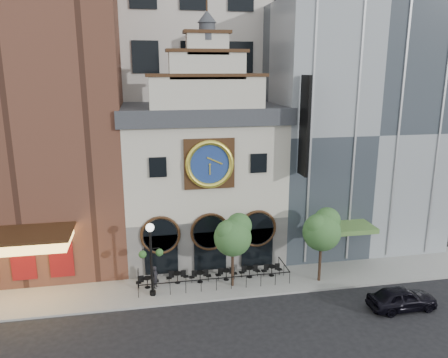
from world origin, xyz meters
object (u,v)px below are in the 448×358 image
Objects in this scene: pedestrian at (156,277)px; lamppost at (151,251)px; bistro_4 at (250,271)px; bistro_5 at (272,270)px; tree_left at (233,234)px; bistro_2 at (200,276)px; tree_right at (322,229)px; car_right at (402,298)px; bistro_3 at (226,274)px; bistro_1 at (177,277)px; bistro_0 at (147,282)px.

lamppost reaches higher than pedestrian.
bistro_5 is (1.67, -0.06, 0.00)m from bistro_4.
bistro_5 is 4.67m from tree_left.
bistro_2 is at bearing -68.52° from pedestrian.
tree_right is at bearing -8.58° from bistro_2.
tree_right is (3.21, -1.31, 3.49)m from bistro_5.
bistro_2 is 13.57m from car_right.
bistro_3 is at bearing 168.96° from tree_right.
bistro_3 is at bearing -2.96° from bistro_1.
pedestrian is (-1.55, -0.39, 0.34)m from bistro_1.
bistro_1 is 0.98× the size of pedestrian.
bistro_1 is 1.00× the size of bistro_4.
bistro_3 is at bearing 0.14° from bistro_2.
bistro_1 and bistro_4 have the same top height.
car_right is at bearing -25.00° from bistro_2.
bistro_2 is at bearing -179.86° from bistro_3.
pedestrian is at bearing 174.70° from tree_right.
bistro_1 is 0.29× the size of tree_right.
tree_left is at bearing -164.20° from bistro_5.
lamppost is (-0.25, -0.98, 2.36)m from pedestrian.
car_right is at bearing -39.63° from bistro_5.
bistro_2 is 0.29× the size of tree_right.
bistro_3 is 0.31× the size of lamppost.
lamppost reaches higher than bistro_3.
car_right is 6.70m from tree_right.
pedestrian is (0.57, -0.09, 0.34)m from bistro_0.
bistro_0 is 0.31× the size of lamppost.
tree_left is at bearing -2.38° from lamppost.
car_right is (10.38, -5.74, 0.14)m from bistro_3.
tree_right is (6.32, -0.43, 0.11)m from tree_left.
car_right is 11.64m from tree_left.
bistro_2 is 5.35m from bistro_5.
tree_right reaches higher than bistro_4.
tree_left reaches higher than bistro_2.
bistro_1 is 5.29m from bistro_4.
tree_left reaches higher than bistro_0.
bistro_5 is at bearing -2.00° from bistro_4.
bistro_2 is 0.30× the size of tree_left.
car_right is at bearing -23.07° from bistro_1.
pedestrian is 0.31× the size of tree_left.
bistro_3 is at bearing -179.72° from bistro_5.
car_right reaches higher than bistro_1.
lamppost is at bearing -72.90° from bistro_0.
bistro_4 is at bearing 1.24° from bistro_2.
tree_left is at bearing -15.23° from bistro_1.
pedestrian is at bearing -178.47° from bistro_5.
bistro_5 is 4.92m from tree_right.
lamppost reaches higher than bistro_5.
tree_left is (3.84, -1.05, 3.37)m from bistro_1.
tree_left is at bearing -79.15° from pedestrian.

